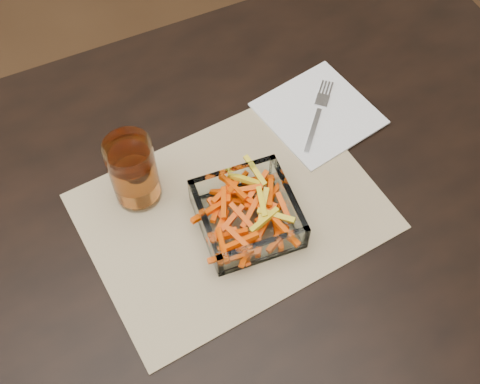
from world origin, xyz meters
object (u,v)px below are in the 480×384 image
(tumbler, at_px, (134,173))
(fork, at_px, (318,113))
(dining_table, at_px, (149,281))
(glass_bowl, at_px, (247,215))

(tumbler, relative_size, fork, 0.97)
(tumbler, height_order, fork, tumbler)
(dining_table, bearing_deg, tumbler, 71.32)
(glass_bowl, height_order, fork, glass_bowl)
(glass_bowl, relative_size, fork, 1.17)
(dining_table, bearing_deg, fork, 18.87)
(dining_table, xyz_separation_m, tumbler, (0.04, 0.11, 0.15))
(glass_bowl, bearing_deg, dining_table, 175.36)
(tumbler, xyz_separation_m, fork, (0.34, 0.02, -0.05))
(dining_table, height_order, tumbler, tumbler)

